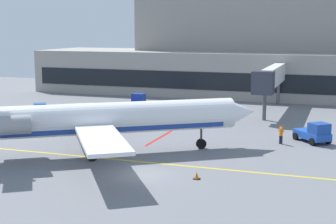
# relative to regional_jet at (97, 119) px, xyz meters

# --- Properties ---
(ground) EXTENTS (120.00, 120.00, 0.11)m
(ground) POSITION_rel_regional_jet_xyz_m (5.81, -4.11, -3.20)
(ground) COLOR slate
(terminal_building) EXTENTS (72.45, 16.31, 19.36)m
(terminal_building) POSITION_rel_regional_jet_xyz_m (5.64, 44.70, 4.19)
(terminal_building) COLOR gray
(terminal_building) RESTS_ON ground
(jet_bridge_west) EXTENTS (2.40, 17.05, 5.93)m
(jet_bridge_west) POSITION_rel_regional_jet_xyz_m (10.89, 26.65, 1.41)
(jet_bridge_west) COLOR silver
(jet_bridge_west) RESTS_ON ground
(regional_jet) EXTENTS (25.02, 20.05, 8.48)m
(regional_jet) POSITION_rel_regional_jet_xyz_m (0.00, 0.00, 0.00)
(regional_jet) COLOR white
(regional_jet) RESTS_ON ground
(baggage_tug) EXTENTS (3.77, 4.00, 1.99)m
(baggage_tug) POSITION_rel_regional_jet_xyz_m (17.16, 11.18, -2.23)
(baggage_tug) COLOR #1E4CB2
(baggage_tug) RESTS_ON ground
(pushback_tractor) EXTENTS (3.79, 3.39, 2.03)m
(pushback_tractor) POSITION_rel_regional_jet_xyz_m (-13.50, 12.93, -2.22)
(pushback_tractor) COLOR #1E4CB2
(pushback_tractor) RESTS_ON ground
(belt_loader) EXTENTS (2.41, 3.15, 1.99)m
(belt_loader) POSITION_rel_regional_jet_xyz_m (-6.65, 24.51, -2.24)
(belt_loader) COLOR #19389E
(belt_loader) RESTS_ON ground
(marshaller) EXTENTS (0.68, 0.62, 1.80)m
(marshaller) POSITION_rel_regional_jet_xyz_m (14.26, 9.53, -2.24)
(marshaller) COLOR #191E33
(marshaller) RESTS_ON ground
(safety_cone_alpha) EXTENTS (0.47, 0.47, 0.55)m
(safety_cone_alpha) POSITION_rel_regional_jet_xyz_m (9.90, -3.80, -2.90)
(safety_cone_alpha) COLOR orange
(safety_cone_alpha) RESTS_ON ground
(safety_cone_bravo) EXTENTS (0.47, 0.47, 0.55)m
(safety_cone_bravo) POSITION_rel_regional_jet_xyz_m (-9.19, 9.10, -2.90)
(safety_cone_bravo) COLOR orange
(safety_cone_bravo) RESTS_ON ground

